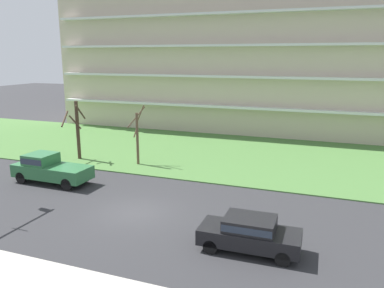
{
  "coord_description": "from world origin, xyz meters",
  "views": [
    {
      "loc": [
        9.8,
        -17.26,
        8.4
      ],
      "look_at": [
        1.13,
        6.0,
        2.65
      ],
      "focal_mm": 35.66,
      "sensor_mm": 36.0,
      "label": 1
    }
  ],
  "objects": [
    {
      "name": "tree_left",
      "position": [
        -4.33,
        8.47,
        2.35
      ],
      "size": [
        1.59,
        1.19,
        4.73
      ],
      "color": "brown",
      "rests_on": "ground"
    },
    {
      "name": "ground",
      "position": [
        0.0,
        0.0,
        0.0
      ],
      "size": [
        160.0,
        160.0,
        0.0
      ],
      "primitive_type": "plane",
      "color": "#2D2D30"
    },
    {
      "name": "pickup_green_center_left",
      "position": [
        -7.86,
        2.5,
        1.02
      ],
      "size": [
        5.43,
        2.1,
        1.95
      ],
      "rotation": [
        0.0,
        0.0,
        3.12
      ],
      "color": "#2D6B3D",
      "rests_on": "ground"
    },
    {
      "name": "grass_lawn_strip",
      "position": [
        0.0,
        14.0,
        0.04
      ],
      "size": [
        80.0,
        16.0,
        0.08
      ],
      "primitive_type": "cube",
      "color": "#477238",
      "rests_on": "ground"
    },
    {
      "name": "apartment_building",
      "position": [
        0.0,
        27.95,
        9.46
      ],
      "size": [
        43.76,
        12.87,
        18.92
      ],
      "color": "beige",
      "rests_on": "ground"
    },
    {
      "name": "sedan_black_near_left",
      "position": [
        6.8,
        -2.0,
        0.87
      ],
      "size": [
        4.44,
        1.89,
        1.57
      ],
      "rotation": [
        0.0,
        0.0,
        0.02
      ],
      "color": "black",
      "rests_on": "ground"
    },
    {
      "name": "tree_far_left",
      "position": [
        -9.69,
        8.1,
        2.62
      ],
      "size": [
        1.98,
        1.9,
        4.86
      ],
      "color": "#423023",
      "rests_on": "ground"
    }
  ]
}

